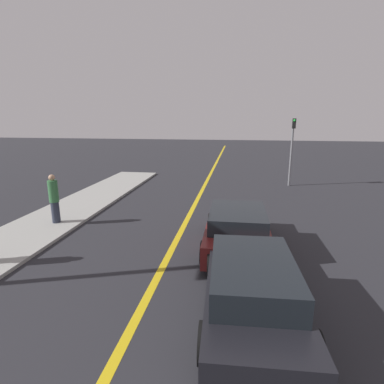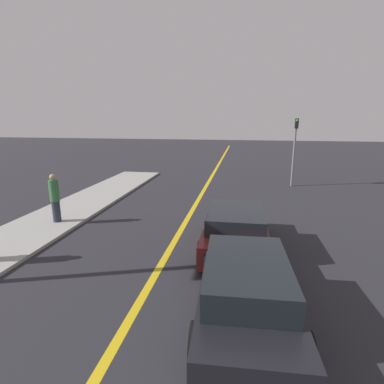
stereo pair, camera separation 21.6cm
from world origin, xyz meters
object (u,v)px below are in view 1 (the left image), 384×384
(pedestrian_mid_group, at_px, (54,199))
(traffic_light, at_px, (292,145))
(car_near_right_lane, at_px, (251,287))
(car_ahead_center, at_px, (237,229))

(pedestrian_mid_group, distance_m, traffic_light, 12.74)
(pedestrian_mid_group, bearing_deg, traffic_light, 40.46)
(pedestrian_mid_group, bearing_deg, car_near_right_lane, -31.37)
(car_near_right_lane, height_order, traffic_light, traffic_light)
(car_ahead_center, height_order, traffic_light, traffic_light)
(car_near_right_lane, relative_size, traffic_light, 1.17)
(pedestrian_mid_group, height_order, traffic_light, traffic_light)
(car_ahead_center, xyz_separation_m, pedestrian_mid_group, (-6.66, 1.05, 0.40))
(car_near_right_lane, distance_m, car_ahead_center, 3.20)
(pedestrian_mid_group, xyz_separation_m, traffic_light, (9.64, 8.22, 1.37))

